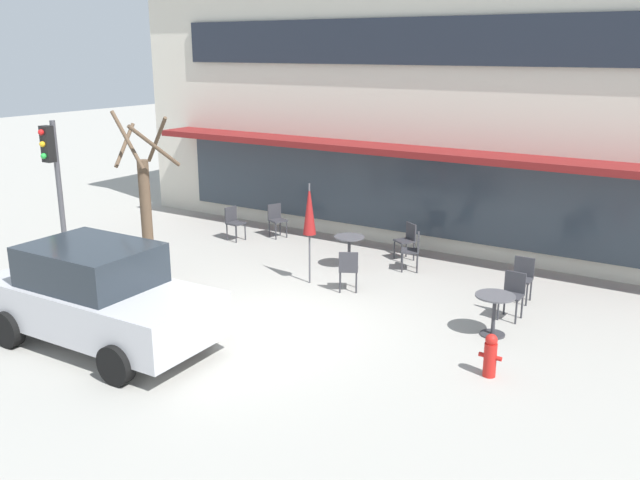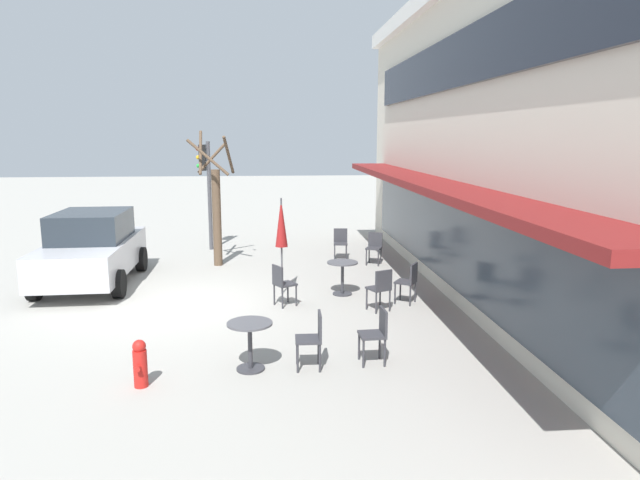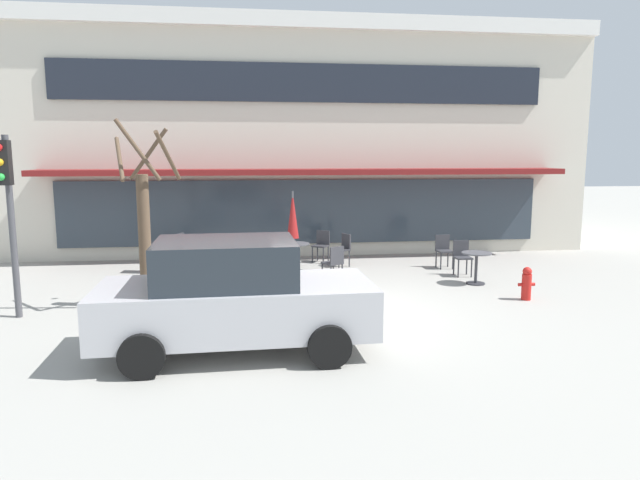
{
  "view_description": "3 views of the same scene",
  "coord_description": "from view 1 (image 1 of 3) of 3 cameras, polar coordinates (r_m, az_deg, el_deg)",
  "views": [
    {
      "loc": [
        7.01,
        -9.33,
        4.93
      ],
      "look_at": [
        -0.49,
        2.42,
        0.97
      ],
      "focal_mm": 38.0,
      "sensor_mm": 36.0,
      "label": 1
    },
    {
      "loc": [
        11.99,
        2.07,
        3.57
      ],
      "look_at": [
        -0.56,
        3.17,
        1.26
      ],
      "focal_mm": 32.0,
      "sensor_mm": 36.0,
      "label": 2
    },
    {
      "loc": [
        -1.76,
        -10.91,
        3.05
      ],
      "look_at": [
        0.08,
        3.26,
        0.9
      ],
      "focal_mm": 32.0,
      "sensor_mm": 36.0,
      "label": 3
    }
  ],
  "objects": [
    {
      "name": "cafe_table_near_wall",
      "position": [
        12.38,
        14.47,
        -5.57
      ],
      "size": [
        0.7,
        0.7,
        0.76
      ],
      "color": "#333338",
      "rests_on": "ground"
    },
    {
      "name": "cafe_chair_0",
      "position": [
        16.41,
        7.35,
        0.14
      ],
      "size": [
        0.55,
        0.55,
        0.89
      ],
      "color": "#333338",
      "rests_on": "ground"
    },
    {
      "name": "cafe_chair_1",
      "position": [
        15.58,
        7.88,
        -0.72
      ],
      "size": [
        0.53,
        0.53,
        0.89
      ],
      "color": "#333338",
      "rests_on": "ground"
    },
    {
      "name": "cafe_chair_3",
      "position": [
        14.2,
        16.67,
        -2.91
      ],
      "size": [
        0.42,
        0.42,
        0.89
      ],
      "color": "#333338",
      "rests_on": "ground"
    },
    {
      "name": "cafe_chair_5",
      "position": [
        18.09,
        -7.28,
        1.62
      ],
      "size": [
        0.44,
        0.44,
        0.89
      ],
      "color": "#333338",
      "rests_on": "ground"
    },
    {
      "name": "street_tree",
      "position": [
        15.0,
        -14.46,
        2.64
      ],
      "size": [
        1.25,
        1.21,
        3.71
      ],
      "color": "brown",
      "rests_on": "ground"
    },
    {
      "name": "cafe_table_streetside",
      "position": [
        15.65,
        2.47,
        -0.55
      ],
      "size": [
        0.7,
        0.7,
        0.76
      ],
      "color": "#333338",
      "rests_on": "ground"
    },
    {
      "name": "ground_plane",
      "position": [
        12.66,
        -4.05,
        -7.1
      ],
      "size": [
        80.0,
        80.0,
        0.0
      ],
      "primitive_type": "plane",
      "color": "#9E9B93"
    },
    {
      "name": "fire_hydrant",
      "position": [
        10.94,
        14.15,
        -9.38
      ],
      "size": [
        0.36,
        0.2,
        0.71
      ],
      "color": "red",
      "rests_on": "ground"
    },
    {
      "name": "patio_umbrella_green_folded",
      "position": [
        14.34,
        -0.9,
        2.53
      ],
      "size": [
        0.28,
        0.28,
        2.2
      ],
      "color": "#4C4C51",
      "rests_on": "ground"
    },
    {
      "name": "traffic_light_pole",
      "position": [
        16.32,
        -21.52,
        5.46
      ],
      "size": [
        0.26,
        0.44,
        3.4
      ],
      "color": "#47474C",
      "rests_on": "ground"
    },
    {
      "name": "cafe_chair_2",
      "position": [
        14.12,
        2.4,
        -2.34
      ],
      "size": [
        0.55,
        0.55,
        0.89
      ],
      "color": "#333338",
      "rests_on": "ground"
    },
    {
      "name": "parked_sedan",
      "position": [
        12.13,
        -18.18,
        -4.48
      ],
      "size": [
        4.25,
        2.1,
        1.76
      ],
      "color": "#B7B7BC",
      "rests_on": "ground"
    },
    {
      "name": "cafe_chair_6",
      "position": [
        18.29,
        -3.7,
        1.88
      ],
      "size": [
        0.52,
        0.52,
        0.89
      ],
      "color": "#333338",
      "rests_on": "ground"
    },
    {
      "name": "cafe_chair_4",
      "position": [
        13.24,
        15.92,
        -4.21
      ],
      "size": [
        0.41,
        0.41,
        0.89
      ],
      "color": "#333338",
      "rests_on": "ground"
    },
    {
      "name": "building_facade",
      "position": [
        20.57,
        12.83,
        11.58
      ],
      "size": [
        17.81,
        9.1,
        7.07
      ],
      "color": "beige",
      "rests_on": "ground"
    }
  ]
}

